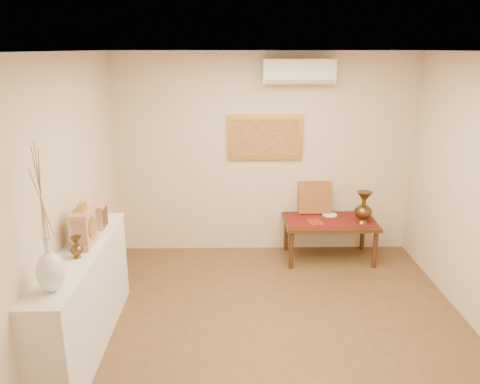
{
  "coord_description": "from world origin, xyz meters",
  "views": [
    {
      "loc": [
        -0.45,
        -3.89,
        2.73
      ],
      "look_at": [
        -0.35,
        1.15,
        1.17
      ],
      "focal_mm": 35.0,
      "sensor_mm": 36.0,
      "label": 1
    }
  ],
  "objects_px": {
    "brass_urn_tall": "(364,204)",
    "display_ledge": "(84,299)",
    "mantel_clock": "(84,227)",
    "low_table": "(330,225)",
    "white_vase": "(44,221)",
    "wooden_chest": "(98,216)"
  },
  "relations": [
    {
      "from": "white_vase",
      "to": "wooden_chest",
      "type": "bearing_deg",
      "value": 90.35
    },
    {
      "from": "wooden_chest",
      "to": "low_table",
      "type": "height_order",
      "value": "wooden_chest"
    },
    {
      "from": "mantel_clock",
      "to": "low_table",
      "type": "height_order",
      "value": "mantel_clock"
    },
    {
      "from": "white_vase",
      "to": "brass_urn_tall",
      "type": "bearing_deg",
      "value": 39.24
    },
    {
      "from": "low_table",
      "to": "brass_urn_tall",
      "type": "bearing_deg",
      "value": -15.64
    },
    {
      "from": "low_table",
      "to": "wooden_chest",
      "type": "bearing_deg",
      "value": -153.85
    },
    {
      "from": "display_ledge",
      "to": "mantel_clock",
      "type": "distance_m",
      "value": 0.68
    },
    {
      "from": "brass_urn_tall",
      "to": "display_ledge",
      "type": "height_order",
      "value": "brass_urn_tall"
    },
    {
      "from": "brass_urn_tall",
      "to": "white_vase",
      "type": "bearing_deg",
      "value": -140.76
    },
    {
      "from": "brass_urn_tall",
      "to": "low_table",
      "type": "height_order",
      "value": "brass_urn_tall"
    },
    {
      "from": "wooden_chest",
      "to": "low_table",
      "type": "xyz_separation_m",
      "value": [
        2.65,
        1.3,
        -0.62
      ]
    },
    {
      "from": "mantel_clock",
      "to": "wooden_chest",
      "type": "relative_size",
      "value": 1.68
    },
    {
      "from": "white_vase",
      "to": "wooden_chest",
      "type": "height_order",
      "value": "white_vase"
    },
    {
      "from": "white_vase",
      "to": "display_ledge",
      "type": "height_order",
      "value": "white_vase"
    },
    {
      "from": "display_ledge",
      "to": "mantel_clock",
      "type": "bearing_deg",
      "value": 81.7
    },
    {
      "from": "brass_urn_tall",
      "to": "low_table",
      "type": "xyz_separation_m",
      "value": [
        -0.4,
        0.11,
        -0.33
      ]
    },
    {
      "from": "white_vase",
      "to": "low_table",
      "type": "xyz_separation_m",
      "value": [
        2.65,
        2.6,
        -1.06
      ]
    },
    {
      "from": "display_ledge",
      "to": "wooden_chest",
      "type": "distance_m",
      "value": 0.84
    },
    {
      "from": "brass_urn_tall",
      "to": "display_ledge",
      "type": "xyz_separation_m",
      "value": [
        -3.08,
        -1.77,
        -0.32
      ]
    },
    {
      "from": "white_vase",
      "to": "low_table",
      "type": "relative_size",
      "value": 0.93
    },
    {
      "from": "white_vase",
      "to": "wooden_chest",
      "type": "xyz_separation_m",
      "value": [
        -0.01,
        1.3,
        -0.44
      ]
    },
    {
      "from": "display_ledge",
      "to": "wooden_chest",
      "type": "relative_size",
      "value": 8.28
    }
  ]
}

